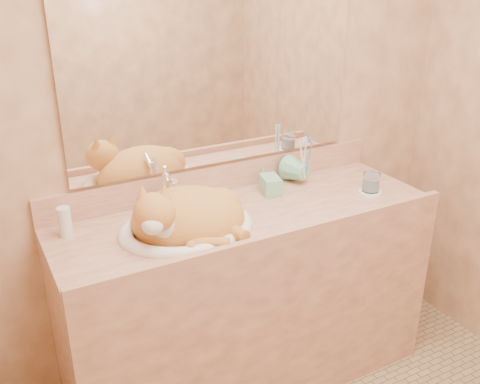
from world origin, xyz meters
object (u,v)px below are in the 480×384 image
cat (185,214)px  toothbrush_cup (305,174)px  sink_basin (186,211)px  water_glass (371,182)px  vanity_counter (247,299)px  soap_dispenser (275,180)px

cat → toothbrush_cup: bearing=33.3°
sink_basin → water_glass: (0.86, -0.06, -0.03)m
sink_basin → cat: (-0.01, -0.02, -0.01)m
water_glass → vanity_counter: bearing=171.9°
cat → soap_dispenser: 0.48m
vanity_counter → soap_dispenser: size_ratio=9.35×
soap_dispenser → sink_basin: bearing=-154.9°
soap_dispenser → water_glass: soap_dispenser is taller
sink_basin → water_glass: size_ratio=5.87×
cat → water_glass: bearing=16.2°
vanity_counter → cat: 0.58m
sink_basin → soap_dispenser: soap_dispenser is taller
vanity_counter → water_glass: size_ratio=18.11×
cat → toothbrush_cup: 0.69m
soap_dispenser → toothbrush_cup: soap_dispenser is taller
cat → soap_dispenser: cat is taller
soap_dispenser → toothbrush_cup: (0.20, 0.05, -0.03)m
soap_dispenser → water_glass: 0.44m
soap_dispenser → water_glass: bearing=-8.6°
sink_basin → soap_dispenser: (0.46, 0.10, 0.00)m
cat → soap_dispenser: size_ratio=2.58×
vanity_counter → sink_basin: 0.58m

